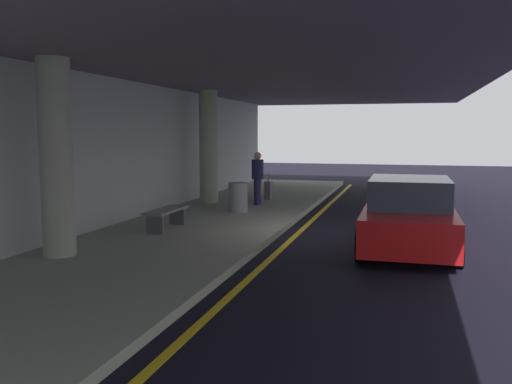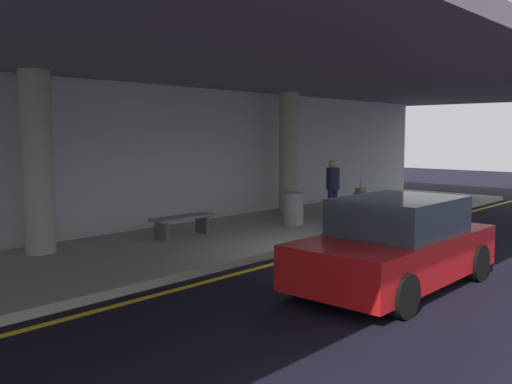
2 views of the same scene
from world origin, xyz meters
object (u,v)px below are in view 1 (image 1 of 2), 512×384
object	(u,v)px
support_column_left_mid	(56,158)
bench_metal	(167,214)
traveler_with_luggage	(258,175)
suitcase_upright_secondary	(258,186)
suitcase_upright_primary	(268,190)
support_column_center	(209,147)
car_red	(409,216)
trash_bin_steel	(238,197)

from	to	relation	value
support_column_left_mid	bench_metal	size ratio (longest dim) A/B	2.28
support_column_left_mid	traveler_with_luggage	distance (m)	8.14
bench_metal	suitcase_upright_secondary	bearing A→B (deg)	-1.57
suitcase_upright_primary	support_column_center	bearing A→B (deg)	121.54
support_column_left_mid	support_column_center	size ratio (longest dim) A/B	1.00
traveler_with_luggage	bench_metal	bearing A→B (deg)	179.01
car_red	suitcase_upright_primary	xyz separation A→B (m)	(6.42, 4.66, -0.25)
support_column_left_mid	trash_bin_steel	world-z (taller)	support_column_left_mid
suitcase_upright_secondary	car_red	bearing A→B (deg)	-166.49
support_column_center	traveler_with_luggage	xyz separation A→B (m)	(-0.08, -1.68, -0.86)
trash_bin_steel	traveler_with_luggage	bearing A→B (deg)	-4.56
suitcase_upright_secondary	trash_bin_steel	bearing A→B (deg)	166.26
support_column_left_mid	trash_bin_steel	distance (m)	6.60
support_column_center	bench_metal	size ratio (longest dim) A/B	2.28
car_red	bench_metal	size ratio (longest dim) A/B	2.56
suitcase_upright_primary	trash_bin_steel	world-z (taller)	suitcase_upright_primary
support_column_center	suitcase_upright_secondary	bearing A→B (deg)	-19.77
support_column_center	suitcase_upright_primary	bearing A→B (deg)	-49.65
support_column_center	suitcase_upright_primary	size ratio (longest dim) A/B	4.06
bench_metal	support_column_left_mid	bearing A→B (deg)	166.69
support_column_left_mid	suitcase_upright_secondary	xyz separation A→B (m)	(10.63, -0.94, -1.51)
support_column_center	suitcase_upright_primary	distance (m)	2.65
support_column_center	car_red	distance (m)	8.17
car_red	bench_metal	distance (m)	5.59
support_column_left_mid	car_red	size ratio (longest dim) A/B	0.89
support_column_left_mid	suitcase_upright_primary	bearing A→B (deg)	-9.99
support_column_center	suitcase_upright_primary	world-z (taller)	support_column_center
traveler_with_luggage	suitcase_upright_secondary	distance (m)	2.88
support_column_left_mid	bench_metal	world-z (taller)	support_column_left_mid
trash_bin_steel	car_red	bearing A→B (deg)	-124.46
suitcase_upright_primary	trash_bin_steel	size ratio (longest dim) A/B	1.06
support_column_left_mid	suitcase_upright_secondary	world-z (taller)	support_column_left_mid
support_column_left_mid	support_column_center	bearing A→B (deg)	0.00
traveler_with_luggage	trash_bin_steel	bearing A→B (deg)	-174.44
support_column_center	bench_metal	xyz separation A→B (m)	(-4.88, -0.74, -1.47)
support_column_center	suitcase_upright_secondary	world-z (taller)	support_column_center
suitcase_upright_secondary	bench_metal	distance (m)	7.51
car_red	suitcase_upright_secondary	size ratio (longest dim) A/B	4.56
car_red	traveler_with_luggage	bearing A→B (deg)	-138.75
suitcase_upright_primary	suitcase_upright_secondary	bearing A→B (deg)	21.54
trash_bin_steel	suitcase_upright_primary	bearing A→B (deg)	-1.99
trash_bin_steel	support_column_center	bearing A→B (deg)	41.66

